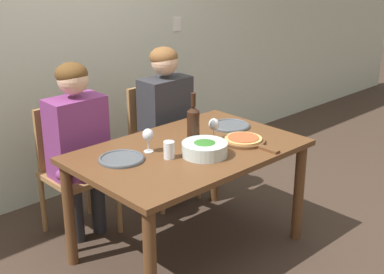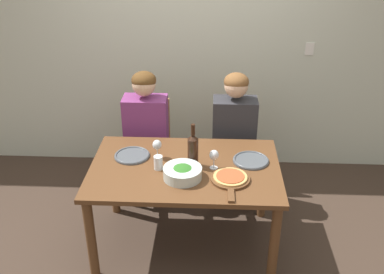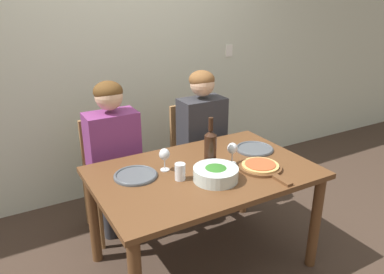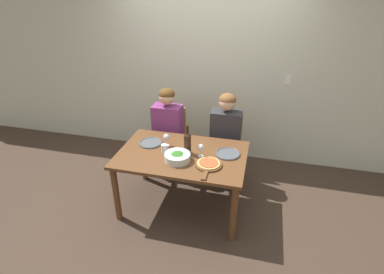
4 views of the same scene
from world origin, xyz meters
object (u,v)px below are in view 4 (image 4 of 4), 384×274
object	(u,v)px
broccoli_bowl	(177,157)
wine_glass_right	(201,148)
wine_bottle	(187,142)
dinner_plate_right	(228,154)
person_woman	(167,124)
water_tumbler	(164,149)
dinner_plate_left	(151,143)
pizza_on_board	(208,164)
wine_glass_left	(166,138)
person_man	(226,131)
chair_left	(170,137)
chair_right	(226,144)

from	to	relation	value
broccoli_bowl	wine_glass_right	bearing A→B (deg)	32.39
wine_bottle	dinner_plate_right	xyz separation A→B (m)	(0.44, 0.08, -0.13)
dinner_plate_right	wine_glass_right	xyz separation A→B (m)	(-0.28, -0.11, 0.10)
broccoli_bowl	wine_glass_right	distance (m)	0.27
person_woman	wine_bottle	xyz separation A→B (m)	(0.44, -0.64, 0.13)
person_woman	dinner_plate_right	bearing A→B (deg)	-32.15
person_woman	water_tumbler	bearing A→B (deg)	-74.55
water_tumbler	dinner_plate_left	bearing A→B (deg)	142.80
person_woman	wine_glass_right	world-z (taller)	person_woman
dinner_plate_right	pizza_on_board	bearing A→B (deg)	-120.96
pizza_on_board	wine_glass_left	size ratio (longest dim) A/B	2.80
person_woman	person_man	xyz separation A→B (m)	(0.78, 0.00, 0.00)
chair_left	person_man	bearing A→B (deg)	-7.99
dinner_plate_left	wine_glass_right	xyz separation A→B (m)	(0.63, -0.14, 0.10)
person_man	wine_glass_right	bearing A→B (deg)	-104.82
person_woman	water_tumbler	world-z (taller)	person_woman
chair_right	wine_bottle	bearing A→B (deg)	-113.97
chair_left	chair_right	world-z (taller)	same
chair_right	pizza_on_board	bearing A→B (deg)	-93.58
person_man	water_tumbler	size ratio (longest dim) A/B	11.61
dinner_plate_right	wine_glass_left	xyz separation A→B (m)	(-0.72, 0.02, 0.10)
dinner_plate_right	wine_glass_left	distance (m)	0.72
pizza_on_board	dinner_plate_right	bearing A→B (deg)	59.04
chair_right	broccoli_bowl	xyz separation A→B (m)	(-0.40, -0.92, 0.28)
wine_bottle	broccoli_bowl	xyz separation A→B (m)	(-0.07, -0.17, -0.09)
dinner_plate_right	wine_glass_right	bearing A→B (deg)	-158.23
broccoli_bowl	wine_glass_left	size ratio (longest dim) A/B	1.84
person_man	dinner_plate_right	bearing A→B (deg)	-79.24
broccoli_bowl	wine_glass_left	distance (m)	0.35
person_man	wine_glass_left	world-z (taller)	person_man
chair_left	dinner_plate_right	bearing A→B (deg)	-36.95
person_woman	wine_bottle	bearing A→B (deg)	-55.13
broccoli_bowl	pizza_on_board	distance (m)	0.34
chair_left	wine_glass_right	xyz separation A→B (m)	(0.60, -0.78, 0.34)
chair_left	dinner_plate_left	xyz separation A→B (m)	(-0.03, -0.63, 0.25)
person_woman	person_man	bearing A→B (deg)	0.00
dinner_plate_right	pizza_on_board	distance (m)	0.32
water_tumbler	wine_bottle	bearing A→B (deg)	12.62
person_woman	water_tumbler	xyz separation A→B (m)	(0.19, -0.69, 0.04)
person_man	pizza_on_board	bearing A→B (deg)	-94.05
wine_glass_right	water_tumbler	xyz separation A→B (m)	(-0.41, -0.03, -0.05)
dinner_plate_right	wine_glass_left	world-z (taller)	wine_glass_left
chair_left	broccoli_bowl	xyz separation A→B (m)	(0.38, -0.92, 0.28)
dinner_plate_left	dinner_plate_right	distance (m)	0.92
chair_left	wine_glass_right	world-z (taller)	chair_left
wine_glass_left	wine_glass_right	xyz separation A→B (m)	(0.43, -0.14, 0.00)
wine_glass_left	person_man	bearing A→B (deg)	41.04
chair_right	wine_glass_right	world-z (taller)	chair_right
chair_left	chair_right	bearing A→B (deg)	0.00
person_woman	pizza_on_board	world-z (taller)	person_woman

